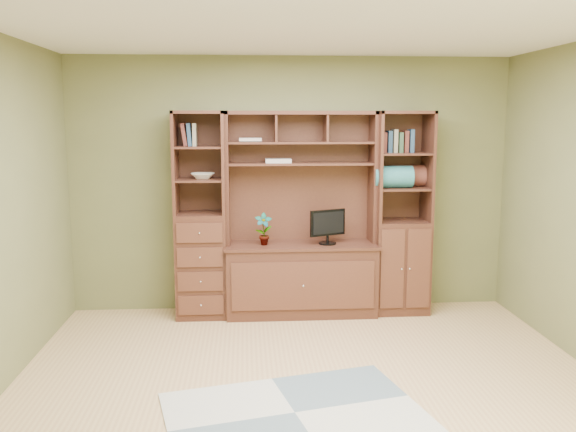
{
  "coord_description": "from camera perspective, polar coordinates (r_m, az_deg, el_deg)",
  "views": [
    {
      "loc": [
        -0.47,
        -4.25,
        1.97
      ],
      "look_at": [
        -0.09,
        1.2,
        1.1
      ],
      "focal_mm": 38.0,
      "sensor_mm": 36.0,
      "label": 1
    }
  ],
  "objects": [
    {
      "name": "room",
      "position": [
        4.33,
        2.25,
        0.12
      ],
      "size": [
        4.6,
        4.1,
        2.64
      ],
      "color": "tan",
      "rests_on": "ground"
    },
    {
      "name": "blanket_teal",
      "position": [
        6.18,
        9.79,
        3.63
      ],
      "size": [
        0.38,
        0.22,
        0.22
      ],
      "primitive_type": "cube",
      "color": "teal",
      "rests_on": "right_tower"
    },
    {
      "name": "blanket_red",
      "position": [
        6.36,
        11.44,
        3.72
      ],
      "size": [
        0.39,
        0.22,
        0.22
      ],
      "primitive_type": "cube",
      "color": "brown",
      "rests_on": "right_tower"
    },
    {
      "name": "center_hutch",
      "position": [
        6.08,
        1.24,
        0.12
      ],
      "size": [
        1.54,
        0.53,
        2.05
      ],
      "primitive_type": "cube",
      "color": "#452318",
      "rests_on": "ground"
    },
    {
      "name": "monitor",
      "position": [
        6.09,
        3.74,
        -0.42
      ],
      "size": [
        0.43,
        0.32,
        0.48
      ],
      "primitive_type": "cube",
      "rotation": [
        0.0,
        0.0,
        0.41
      ],
      "color": "black",
      "rests_on": "center_hutch"
    },
    {
      "name": "rug",
      "position": [
        4.33,
        0.64,
        -17.96
      ],
      "size": [
        1.92,
        1.5,
        0.01
      ],
      "primitive_type": "cube",
      "rotation": [
        0.0,
        0.0,
        0.23
      ],
      "color": "#959A9A",
      "rests_on": "ground"
    },
    {
      "name": "bowl",
      "position": [
        6.06,
        -7.98,
        3.75
      ],
      "size": [
        0.23,
        0.23,
        0.06
      ],
      "primitive_type": "imported",
      "color": "white",
      "rests_on": "left_tower"
    },
    {
      "name": "orchid",
      "position": [
        6.05,
        -2.3,
        -1.24
      ],
      "size": [
        0.17,
        0.11,
        0.32
      ],
      "primitive_type": "imported",
      "color": "#AF5D3B",
      "rests_on": "center_hutch"
    },
    {
      "name": "left_tower",
      "position": [
        6.11,
        -8.16,
        0.07
      ],
      "size": [
        0.5,
        0.45,
        2.05
      ],
      "primitive_type": "cube",
      "color": "#452318",
      "rests_on": "ground"
    },
    {
      "name": "right_tower",
      "position": [
        6.3,
        10.54,
        0.27
      ],
      "size": [
        0.55,
        0.45,
        2.05
      ],
      "primitive_type": "cube",
      "color": "#452318",
      "rests_on": "ground"
    },
    {
      "name": "magazines",
      "position": [
        6.1,
        -0.92,
        5.2
      ],
      "size": [
        0.26,
        0.19,
        0.04
      ],
      "primitive_type": "cube",
      "color": "beige",
      "rests_on": "center_hutch"
    }
  ]
}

